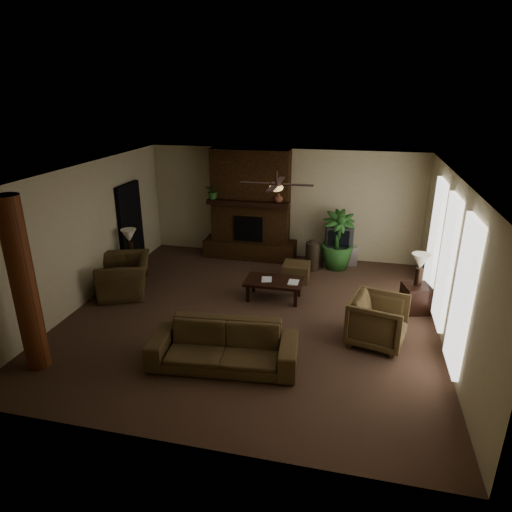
% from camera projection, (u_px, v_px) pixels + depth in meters
% --- Properties ---
extents(room_shell, '(7.00, 7.00, 7.00)m').
position_uv_depth(room_shell, '(251.00, 248.00, 8.23)').
color(room_shell, '#503728').
rests_on(room_shell, ground).
extents(fireplace, '(2.40, 0.70, 2.80)m').
position_uv_depth(fireplace, '(250.00, 214.00, 11.42)').
color(fireplace, '#462912').
rests_on(fireplace, ground).
extents(windows, '(0.08, 3.65, 2.35)m').
position_uv_depth(windows, '(446.00, 262.00, 7.71)').
color(windows, white).
rests_on(windows, ground).
extents(log_column, '(0.36, 0.36, 2.80)m').
position_uv_depth(log_column, '(24.00, 286.00, 6.66)').
color(log_column, brown).
rests_on(log_column, ground).
extents(doorway, '(0.10, 1.00, 2.10)m').
position_uv_depth(doorway, '(131.00, 227.00, 10.72)').
color(doorway, black).
rests_on(doorway, ground).
extents(ceiling_fan, '(1.35, 1.35, 0.37)m').
position_uv_depth(ceiling_fan, '(276.00, 186.00, 8.02)').
color(ceiling_fan, '#301F15').
rests_on(ceiling_fan, ceiling).
extents(sofa, '(2.40, 0.90, 0.92)m').
position_uv_depth(sofa, '(223.00, 340.00, 7.01)').
color(sofa, '#503E22').
rests_on(sofa, ground).
extents(armchair_left, '(1.22, 1.44, 1.07)m').
position_uv_depth(armchair_left, '(124.00, 270.00, 9.50)').
color(armchair_left, '#503E22').
rests_on(armchair_left, ground).
extents(armchair_right, '(1.05, 1.09, 0.95)m').
position_uv_depth(armchair_right, '(378.00, 319.00, 7.62)').
color(armchair_right, '#503E22').
rests_on(armchair_right, ground).
extents(coffee_table, '(1.20, 0.70, 0.43)m').
position_uv_depth(coffee_table, '(274.00, 283.00, 9.27)').
color(coffee_table, black).
rests_on(coffee_table, ground).
extents(ottoman, '(0.61, 0.61, 0.40)m').
position_uv_depth(ottoman, '(296.00, 272.00, 10.28)').
color(ottoman, '#503E22').
rests_on(ottoman, ground).
extents(tv_stand, '(0.98, 0.79, 0.50)m').
position_uv_depth(tv_stand, '(338.00, 255.00, 11.19)').
color(tv_stand, '#BDBDC0').
rests_on(tv_stand, ground).
extents(tv, '(0.71, 0.61, 0.52)m').
position_uv_depth(tv, '(339.00, 236.00, 11.01)').
color(tv, '#37373A').
rests_on(tv, tv_stand).
extents(floor_vase, '(0.34, 0.34, 0.77)m').
position_uv_depth(floor_vase, '(312.00, 253.00, 10.77)').
color(floor_vase, '#32261C').
rests_on(floor_vase, ground).
extents(floor_plant, '(1.10, 1.58, 0.80)m').
position_uv_depth(floor_plant, '(336.00, 252.00, 10.91)').
color(floor_plant, '#2C5D25').
rests_on(floor_plant, ground).
extents(side_table_left, '(0.56, 0.56, 0.55)m').
position_uv_depth(side_table_left, '(132.00, 267.00, 10.33)').
color(side_table_left, black).
rests_on(side_table_left, ground).
extents(lamp_left, '(0.41, 0.41, 0.65)m').
position_uv_depth(lamp_left, '(129.00, 238.00, 10.09)').
color(lamp_left, '#301F15').
rests_on(lamp_left, side_table_left).
extents(side_table_right, '(0.61, 0.61, 0.55)m').
position_uv_depth(side_table_right, '(416.00, 298.00, 8.80)').
color(side_table_right, black).
rests_on(side_table_right, ground).
extents(lamp_right, '(0.37, 0.37, 0.65)m').
position_uv_depth(lamp_right, '(420.00, 264.00, 8.59)').
color(lamp_right, '#301F15').
rests_on(lamp_right, side_table_right).
extents(mantel_plant, '(0.42, 0.46, 0.33)m').
position_uv_depth(mantel_plant, '(213.00, 193.00, 11.17)').
color(mantel_plant, '#2C5D25').
rests_on(mantel_plant, fireplace).
extents(mantel_vase, '(0.26, 0.27, 0.22)m').
position_uv_depth(mantel_vase, '(279.00, 198.00, 10.87)').
color(mantel_vase, brown).
rests_on(mantel_vase, fireplace).
extents(book_a, '(0.22, 0.06, 0.29)m').
position_uv_depth(book_a, '(261.00, 274.00, 9.20)').
color(book_a, '#999999').
rests_on(book_a, coffee_table).
extents(book_b, '(0.21, 0.02, 0.29)m').
position_uv_depth(book_b, '(288.00, 276.00, 9.10)').
color(book_b, '#999999').
rests_on(book_b, coffee_table).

